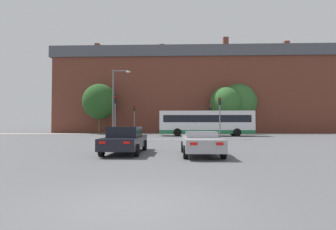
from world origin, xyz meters
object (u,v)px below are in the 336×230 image
pedestrian_walking_west (236,128)px  bus_crossing_lead (206,123)px  pedestrian_waiting (174,127)px  car_saloon_left (125,140)px  car_roadster_right (201,143)px  traffic_light_near_left (115,110)px  pedestrian_walking_east (185,128)px  traffic_light_far_right (210,114)px  street_lamp_junction (116,97)px  traffic_light_near_right (220,111)px  traffic_light_far_left (134,115)px

pedestrian_walking_west → bus_crossing_lead: bearing=17.3°
bus_crossing_lead → pedestrian_waiting: size_ratio=6.58×
car_saloon_left → car_roadster_right: 4.27m
traffic_light_near_left → car_roadster_right: bearing=-60.3°
bus_crossing_lead → traffic_light_near_left: bearing=121.5°
pedestrian_waiting → pedestrian_walking_east: pedestrian_waiting is taller
car_roadster_right → pedestrian_walking_west: bearing=72.5°
traffic_light_far_right → street_lamp_junction: bearing=-137.4°
street_lamp_junction → pedestrian_waiting: (6.17, 11.05, -3.48)m
bus_crossing_lead → street_lamp_junction: street_lamp_junction is taller
car_roadster_right → traffic_light_near_left: 15.99m
bus_crossing_lead → pedestrian_walking_west: (5.06, 5.65, -0.82)m
pedestrian_walking_west → traffic_light_near_left: bearing=7.0°
traffic_light_near_left → traffic_light_far_right: (11.47, 11.33, -0.11)m
traffic_light_far_right → pedestrian_walking_east: 4.16m
bus_crossing_lead → pedestrian_walking_east: (-2.48, 5.30, -0.80)m
pedestrian_waiting → pedestrian_walking_west: bearing=83.8°
car_roadster_right → traffic_light_near_right: (3.28, 14.08, 2.28)m
traffic_light_near_right → street_lamp_junction: 11.34m
car_saloon_left → pedestrian_waiting: bearing=84.9°
traffic_light_near_left → pedestrian_walking_west: size_ratio=2.93×
pedestrian_walking_west → traffic_light_far_left: bearing=-27.6°
pedestrian_walking_east → pedestrian_walking_west: size_ratio=1.03×
pedestrian_walking_east → pedestrian_walking_west: 7.55m
car_saloon_left → bus_crossing_lead: bearing=71.4°
car_roadster_right → traffic_light_near_left: (-7.84, 13.73, 2.39)m
pedestrian_waiting → pedestrian_walking_east: 1.77m
car_saloon_left → pedestrian_walking_east: size_ratio=3.04×
bus_crossing_lead → traffic_light_near_right: bearing=-172.3°
traffic_light_near_left → street_lamp_junction: size_ratio=0.61×
car_roadster_right → car_saloon_left: bearing=167.7°
street_lamp_junction → pedestrian_walking_east: bearing=54.0°
traffic_light_far_left → traffic_light_far_right: 11.24m
street_lamp_junction → pedestrian_walking_west: bearing=36.0°
car_roadster_right → traffic_light_far_right: bearing=80.6°
car_roadster_right → pedestrian_walking_west: (7.54, 25.69, 0.24)m
traffic_light_near_left → bus_crossing_lead: bearing=31.5°
bus_crossing_lead → traffic_light_far_left: size_ratio=2.83×
car_roadster_right → traffic_light_near_left: size_ratio=0.98×
pedestrian_waiting → car_roadster_right: bearing=-3.5°
traffic_light_near_left → pedestrian_walking_east: size_ratio=2.85×
traffic_light_far_right → traffic_light_near_right: size_ratio=1.00×
car_saloon_left → pedestrian_walking_west: 27.49m
traffic_light_near_left → pedestrian_walking_west: traffic_light_near_left is taller
pedestrian_walking_west → car_saloon_left: bearing=33.9°
traffic_light_far_right → pedestrian_waiting: traffic_light_far_right is taller
car_saloon_left → traffic_light_near_right: bearing=61.2°
pedestrian_walking_west → car_roadster_right: bearing=42.8°
bus_crossing_lead → traffic_light_near_left: traffic_light_near_left is taller
traffic_light_far_left → traffic_light_far_right: bearing=1.1°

